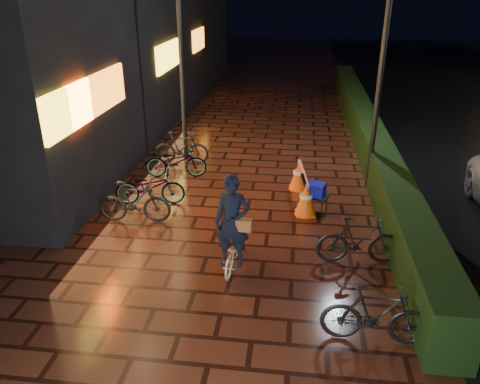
# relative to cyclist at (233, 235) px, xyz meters

# --- Properties ---
(ground) EXTENTS (80.00, 80.00, 0.00)m
(ground) POSITION_rel_cyclist_xyz_m (-0.01, -0.25, -0.70)
(ground) COLOR #381911
(ground) RESTS_ON ground
(hedge) EXTENTS (0.70, 20.00, 1.00)m
(hedge) POSITION_rel_cyclist_xyz_m (3.29, 7.75, -0.20)
(hedge) COLOR black
(hedge) RESTS_ON ground
(lamp_post_hedge) EXTENTS (0.49, 0.14, 5.11)m
(lamp_post_hedge) POSITION_rel_cyclist_xyz_m (2.96, 4.22, 2.11)
(lamp_post_hedge) COLOR black
(lamp_post_hedge) RESTS_ON ground
(lamp_post_sf) EXTENTS (0.45, 0.21, 4.79)m
(lamp_post_sf) POSITION_rel_cyclist_xyz_m (-2.26, 5.77, 1.93)
(lamp_post_sf) COLOR black
(lamp_post_sf) RESTS_ON ground
(cyclist) EXTENTS (0.70, 1.35, 1.89)m
(cyclist) POSITION_rel_cyclist_xyz_m (0.00, 0.00, 0.00)
(cyclist) COLOR silver
(cyclist) RESTS_ON ground
(traffic_barrier) EXTENTS (0.67, 1.93, 0.78)m
(traffic_barrier) POSITION_rel_cyclist_xyz_m (1.25, 3.14, -0.31)
(traffic_barrier) COLOR #FF580D
(traffic_barrier) RESTS_ON ground
(cart_assembly) EXTENTS (0.72, 0.62, 1.05)m
(cart_assembly) POSITION_rel_cyclist_xyz_m (1.54, 2.55, -0.17)
(cart_assembly) COLOR black
(cart_assembly) RESTS_ON ground
(parked_bikes_storefront) EXTENTS (1.93, 4.30, 0.97)m
(parked_bikes_storefront) POSITION_rel_cyclist_xyz_m (-2.31, 3.44, -0.25)
(parked_bikes_storefront) COLOR black
(parked_bikes_storefront) RESTS_ON ground
(parked_bikes_hedge) EXTENTS (1.65, 2.73, 0.97)m
(parked_bikes_hedge) POSITION_rel_cyclist_xyz_m (2.33, -0.59, -0.22)
(parked_bikes_hedge) COLOR black
(parked_bikes_hedge) RESTS_ON ground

